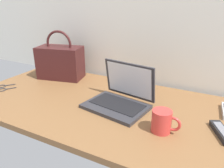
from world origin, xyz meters
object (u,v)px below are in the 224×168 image
object	(u,v)px
laptop	(120,97)
remote_control_far	(222,132)
coffee_mug	(162,121)
handbag	(60,62)
eyeglasses	(3,88)

from	to	relation	value
laptop	remote_control_far	bearing A→B (deg)	-5.58
laptop	coffee_mug	bearing A→B (deg)	-28.10
remote_control_far	laptop	bearing A→B (deg)	174.42
handbag	laptop	bearing A→B (deg)	-19.29
coffee_mug	eyeglasses	distance (m)	1.01
eyeglasses	handbag	bearing A→B (deg)	58.51
eyeglasses	handbag	distance (m)	0.40
coffee_mug	handbag	xyz separation A→B (m)	(-0.81, 0.33, 0.07)
coffee_mug	remote_control_far	size ratio (longest dim) A/B	0.75
coffee_mug	eyeglasses	bearing A→B (deg)	179.79
handbag	remote_control_far	bearing A→B (deg)	-13.04
coffee_mug	eyeglasses	xyz separation A→B (m)	(-1.01, 0.00, -0.05)
remote_control_far	coffee_mug	bearing A→B (deg)	-158.58
laptop	remote_control_far	distance (m)	0.49
eyeglasses	handbag	size ratio (longest dim) A/B	0.41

